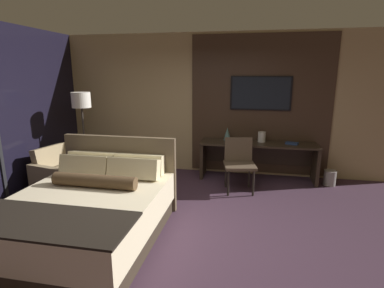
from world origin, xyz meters
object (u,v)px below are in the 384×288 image
Objects in this scene: armchair_by_window at (65,177)px; vase_short at (262,137)px; bed at (89,211)px; vase_tall at (227,134)px; desk at (258,153)px; desk_chair at (239,159)px; book at (292,143)px; tv at (261,93)px; waste_bin at (330,178)px; floor_lamp at (82,107)px.

armchair_by_window is 5.24× the size of vase_short.
bed is 1.81m from armchair_by_window.
vase_short is (0.67, -0.03, -0.03)m from vase_tall.
armchair_by_window is at bearing 132.52° from bed.
vase_tall is at bearing 172.02° from desk.
armchair_by_window is (-1.22, 1.33, -0.10)m from bed.
vase_tall reaches higher than desk_chair.
bed is 3.77m from book.
armchair_by_window is (-3.31, -1.52, -1.38)m from tv.
bed is at bearing -136.00° from book.
book is (0.61, -0.03, 0.23)m from desk.
armchair_by_window is 3.65× the size of waste_bin.
waste_bin is at bearing 7.18° from desk_chair.
desk_chair is 0.90× the size of armchair_by_window.
vase_tall is 0.89× the size of waste_bin.
floor_lamp reaches higher than desk.
tv reaches higher than desk.
vase_tall is (-0.61, -0.14, -0.79)m from tv.
floor_lamp is at bearing 170.54° from desk_chair.
armchair_by_window is (-2.97, -0.65, -0.29)m from desk_chair.
floor_lamp is at bearing -163.99° from tv.
vase_short is at bearing -70.35° from tv.
book is at bearing 22.38° from desk_chair.
vase_short reaches higher than waste_bin.
tv is 0.68× the size of floor_lamp.
armchair_by_window is 4.09× the size of vase_tall.
vase_short is (0.06, 0.06, 0.31)m from desk.
armchair_by_window reaches higher than book.
book is (3.85, 0.68, -0.67)m from floor_lamp.
tv is 5.92× the size of vase_short.
armchair_by_window is 4.77m from waste_bin.
desk_chair reaches higher than waste_bin.
desk is 0.70m from vase_tall.
floor_lamp is 2.80m from vase_tall.
vase_tall is at bearing 16.69° from floor_lamp.
floor_lamp reaches higher than armchair_by_window.
armchair_by_window is (-3.31, -1.30, -0.25)m from desk.
desk is 8.48× the size of book.
book is (0.61, -0.25, -0.90)m from tv.
tv is at bearing 16.01° from floor_lamp.
vase_short is (0.06, -0.16, -0.82)m from tv.
waste_bin is (4.56, 0.59, -1.27)m from floor_lamp.
armchair_by_window is 3.67m from vase_short.
bed is at bearing -143.49° from waste_bin.
armchair_by_window is at bearing -162.05° from book.
bed is 2.06× the size of armchair_by_window.
vase_tall is (-0.27, 0.73, 0.30)m from desk_chair.
desk_chair is 4.72× the size of vase_short.
vase_short is at bearing -2.16° from vase_tall.
vase_tall is 0.97× the size of book.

